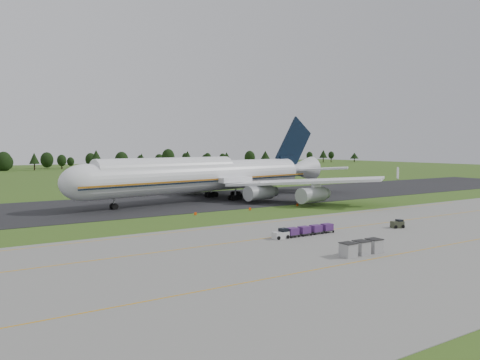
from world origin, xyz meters
TOP-DOWN VIEW (x-y plane):
  - ground at (0.00, 0.00)m, footprint 600.00×600.00m
  - apron at (0.00, -34.00)m, footprint 300.00×52.00m
  - taxiway at (0.00, 28.00)m, footprint 300.00×40.00m
  - apron_markings at (0.00, -26.98)m, footprint 300.00×30.20m
  - tree_line at (-6.41, 219.46)m, footprint 531.08×22.81m
  - aircraft at (10.85, 27.55)m, footprint 83.31×79.62m
  - baggage_train at (0.17, -23.50)m, footprint 11.74×1.50m
  - utility_cart at (18.56, -26.79)m, footprint 2.34×1.78m
  - uld_row at (-1.71, -37.51)m, footprint 6.64×1.84m
  - edge_markers at (9.43, 5.59)m, footprint 27.45×0.30m

SIDE VIEW (x-z plane):
  - ground at x=0.00m, z-range 0.00..0.00m
  - apron at x=0.00m, z-range 0.00..0.06m
  - taxiway at x=0.00m, z-range 0.00..0.08m
  - apron_markings at x=0.00m, z-range 0.06..0.07m
  - edge_markers at x=9.43m, z-range -0.03..0.57m
  - utility_cart at x=18.56m, z-range 0.05..1.19m
  - baggage_train at x=0.17m, z-range 0.10..1.54m
  - uld_row at x=-1.71m, z-range 0.07..1.88m
  - tree_line at x=-6.41m, z-range 0.26..12.04m
  - aircraft at x=10.85m, z-range -5.00..18.31m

